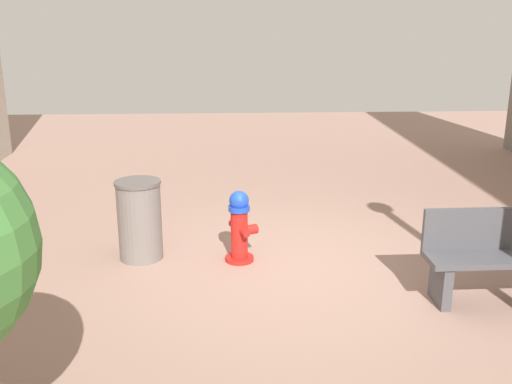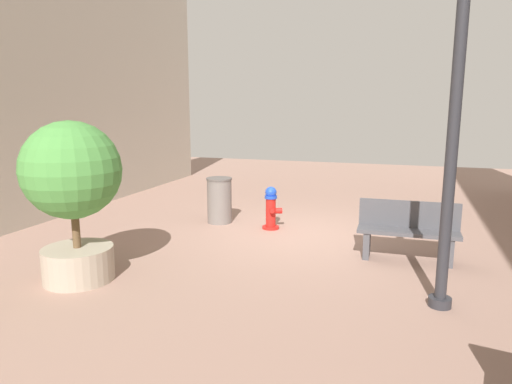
# 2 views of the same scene
# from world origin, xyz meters

# --- Properties ---
(ground_plane) EXTENTS (23.40, 23.40, 0.00)m
(ground_plane) POSITION_xyz_m (0.00, 0.00, 0.00)
(ground_plane) COLOR #9E7A6B
(fire_hydrant) EXTENTS (0.41, 0.42, 0.87)m
(fire_hydrant) POSITION_xyz_m (0.65, -0.22, 0.44)
(fire_hydrant) COLOR red
(fire_hydrant) RESTS_ON ground_plane
(bench_near) EXTENTS (1.59, 0.46, 0.95)m
(bench_near) POSITION_xyz_m (-1.99, 0.91, 0.49)
(bench_near) COLOR #4C4C51
(bench_near) RESTS_ON ground_plane
(planter_tree) EXTENTS (1.36, 1.36, 2.28)m
(planter_tree) POSITION_xyz_m (2.49, 3.32, 1.38)
(planter_tree) COLOR tan
(planter_tree) RESTS_ON ground_plane
(street_lamp) EXTENTS (0.36, 0.36, 4.49)m
(street_lamp) POSITION_xyz_m (-2.40, 2.66, 2.75)
(street_lamp) COLOR #2D2D33
(street_lamp) RESTS_ON ground_plane
(trash_bin) EXTENTS (0.55, 0.55, 0.97)m
(trash_bin) POSITION_xyz_m (1.84, -0.37, 0.49)
(trash_bin) COLOR slate
(trash_bin) RESTS_ON ground_plane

